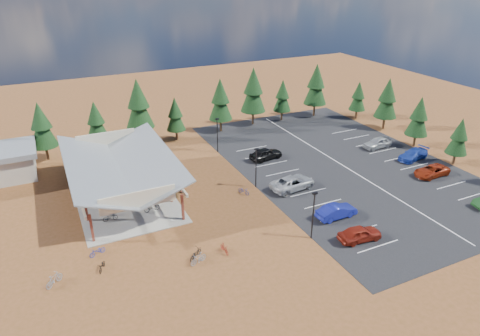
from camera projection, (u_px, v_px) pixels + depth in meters
ground at (225, 203)px, 48.67m from camera, size 140.00×140.00×0.00m
asphalt_lot at (340, 164)px, 58.29m from camera, size 27.00×44.00×0.04m
concrete_pad at (124, 194)px, 50.49m from camera, size 10.60×18.60×0.10m
bike_pavilion at (120, 165)px, 48.87m from camera, size 11.65×19.40×4.97m
lamp_post_0 at (313, 212)px, 41.18m from camera, size 0.50×0.25×5.14m
lamp_post_1 at (256, 165)px, 50.97m from camera, size 0.50×0.25×5.14m
lamp_post_2 at (217, 133)px, 60.77m from camera, size 0.50×0.25×5.14m
trash_bin_0 at (168, 191)px, 50.38m from camera, size 0.60×0.60×0.90m
trash_bin_1 at (176, 194)px, 49.71m from camera, size 0.60×0.60×0.90m
pine_1 at (41, 125)px, 57.57m from camera, size 3.54×3.54×8.26m
pine_2 at (96, 121)px, 60.89m from camera, size 3.16×3.16×7.36m
pine_3 at (138, 104)px, 63.30m from camera, size 4.19×4.19×9.75m
pine_4 at (175, 114)px, 64.73m from camera, size 2.90×2.90×6.75m
pine_5 at (220, 100)px, 67.59m from camera, size 3.74×3.74×8.72m
pine_6 at (253, 90)px, 70.52m from camera, size 4.15×4.15×9.67m
pine_7 at (282, 96)px, 73.24m from camera, size 3.04×3.04×7.09m
pine_8 at (316, 85)px, 74.73m from camera, size 4.00×4.00×9.32m
pine_10 at (459, 137)px, 56.67m from camera, size 2.80×2.80×6.53m
pine_11 at (419, 116)px, 62.16m from camera, size 3.26×3.26×7.60m
pine_12 at (387, 98)px, 68.80m from camera, size 3.64×3.64×8.47m
pine_13 at (358, 96)px, 74.03m from camera, size 2.85×2.85×6.64m
bike_0 at (110, 217)px, 44.98m from camera, size 1.58×0.61×0.82m
bike_1 at (107, 211)px, 45.90m from camera, size 1.80×1.00×1.04m
bike_2 at (102, 187)px, 51.06m from camera, size 1.69×1.03×0.84m
bike_3 at (91, 169)px, 55.63m from camera, size 1.54×0.57×0.91m
bike_4 at (152, 207)px, 46.72m from camera, size 1.82×0.81×0.93m
bike_5 at (157, 198)px, 48.56m from camera, size 1.60×0.50×0.95m
bike_6 at (152, 184)px, 51.77m from camera, size 1.65×0.91×0.82m
bike_7 at (130, 164)px, 56.86m from camera, size 1.88×0.70×1.11m
bike_8 at (102, 266)px, 37.84m from camera, size 1.14×1.65×0.82m
bike_9 at (54, 280)px, 35.98m from camera, size 1.72×1.64×1.12m
bike_10 at (97, 251)px, 39.75m from camera, size 1.71×1.13×0.85m
bike_11 at (224, 248)px, 40.09m from camera, size 0.56×1.59×0.94m
bike_12 at (196, 254)px, 39.32m from camera, size 1.82×1.61×0.95m
bike_13 at (198, 258)px, 38.61m from camera, size 1.84×1.06×1.06m
bike_14 at (244, 191)px, 50.47m from camera, size 1.16×1.68×0.84m
bike_15 at (183, 186)px, 51.30m from camera, size 1.45×1.84×1.11m
bike_16 at (176, 189)px, 50.64m from camera, size 1.93×1.15×0.96m
car_0 at (360, 234)px, 41.75m from camera, size 4.55×2.15×1.50m
car_1 at (337, 211)px, 45.54m from camera, size 4.63×1.73×1.51m
car_2 at (293, 183)px, 51.44m from camera, size 6.03×3.41×1.59m
car_4 at (266, 154)px, 59.36m from camera, size 4.97×2.49×1.62m
car_6 at (432, 171)px, 54.66m from camera, size 4.98×2.46×1.36m
car_7 at (413, 154)px, 59.34m from camera, size 5.29×2.94×1.45m
car_8 at (378, 143)px, 63.14m from camera, size 4.61×1.96×1.55m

